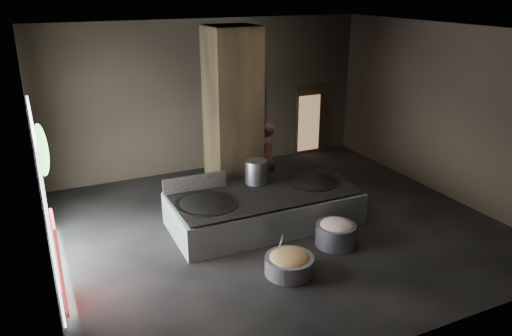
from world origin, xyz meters
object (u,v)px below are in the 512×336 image
wok_left (207,206)px  veg_basin (289,265)px  wok_right (312,185)px  stock_pot (256,172)px  hearth_platform (264,209)px  cook (267,155)px  meat_basin (336,235)px

wok_left → veg_basin: (0.93, -2.15, -0.57)m
wok_right → stock_pot: size_ratio=2.25×
veg_basin → wok_right: bearing=50.3°
hearth_platform → wok_right: wok_right is taller
wok_left → stock_pot: size_ratio=2.42×
hearth_platform → cook: 2.52m
stock_pot → veg_basin: stock_pot is taller
wok_right → cook: cook is taller
stock_pot → meat_basin: bearing=-67.1°
stock_pot → meat_basin: size_ratio=0.65×
stock_pot → veg_basin: (-0.57, -2.75, -0.95)m
wok_left → stock_pot: stock_pot is taller
wok_left → wok_right: size_ratio=1.07×
wok_right → cook: bearing=95.5°
stock_pot → cook: size_ratio=0.32×
hearth_platform → wok_right: 1.40m
cook → wok_left: bearing=11.4°
wok_right → meat_basin: bearing=-103.1°
wok_right → meat_basin: wok_right is taller
wok_left → veg_basin: bearing=-66.5°
hearth_platform → wok_left: wok_left is taller
cook → meat_basin: cook is taller
stock_pot → veg_basin: bearing=-101.7°
wok_left → cook: 3.43m
hearth_platform → meat_basin: size_ratio=4.98×
wok_left → wok_right: 2.80m
stock_pot → cook: (1.09, 1.63, -0.22)m
hearth_platform → meat_basin: 1.88m
wok_left → stock_pot: bearing=21.8°
wok_left → meat_basin: size_ratio=1.57×
veg_basin → hearth_platform: bearing=76.8°
hearth_platform → wok_left: size_ratio=3.17×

